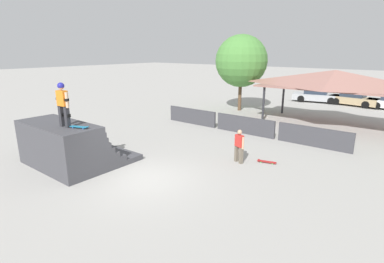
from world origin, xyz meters
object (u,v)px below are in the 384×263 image
(skateboard_on_deck, at_px, (80,127))
(parked_car_silver, at_px, (316,96))
(tree_far_back, at_px, (241,61))
(parked_car_tan, at_px, (354,99))
(skater_on_deck, at_px, (63,102))
(skateboard_on_ground, at_px, (266,162))
(bystander_walking, at_px, (239,144))

(skateboard_on_deck, height_order, parked_car_silver, skateboard_on_deck)
(tree_far_back, bearing_deg, parked_car_tan, 50.01)
(skater_on_deck, height_order, skateboard_on_ground, skater_on_deck)
(bystander_walking, distance_m, parked_car_tan, 19.13)
(bystander_walking, height_order, parked_car_tan, bystander_walking)
(skateboard_on_ground, xyz_separation_m, tree_far_back, (-7.07, 9.97, 3.99))
(skater_on_deck, bearing_deg, parked_car_tan, 71.74)
(skateboard_on_deck, xyz_separation_m, skateboard_on_ground, (5.31, 5.83, -1.95))
(bystander_walking, height_order, tree_far_back, tree_far_back)
(tree_far_back, height_order, parked_car_tan, tree_far_back)
(parked_car_silver, bearing_deg, skater_on_deck, -107.29)
(bystander_walking, bearing_deg, parked_car_tan, -71.59)
(skateboard_on_ground, height_order, parked_car_silver, parked_car_silver)
(parked_car_silver, bearing_deg, skateboard_on_deck, -105.78)
(tree_far_back, relative_size, parked_car_silver, 1.32)
(skater_on_deck, distance_m, parked_car_tan, 25.26)
(bystander_walking, relative_size, tree_far_back, 0.25)
(parked_car_tan, bearing_deg, tree_far_back, -121.75)
(skater_on_deck, height_order, skateboard_on_deck, skater_on_deck)
(parked_car_silver, bearing_deg, tree_far_back, -125.51)
(parked_car_tan, bearing_deg, skater_on_deck, -95.47)
(skateboard_on_deck, bearing_deg, skater_on_deck, 177.67)
(bystander_walking, bearing_deg, parked_car_silver, -61.86)
(bystander_walking, xyz_separation_m, tree_far_back, (-6.06, 10.69, 3.20))
(skateboard_on_ground, distance_m, parked_car_tan, 18.39)
(skater_on_deck, bearing_deg, skateboard_on_ground, 40.82)
(tree_far_back, bearing_deg, skater_on_deck, -86.09)
(skater_on_deck, xyz_separation_m, parked_car_silver, (2.71, 24.35, -2.36))
(parked_car_tan, bearing_deg, parked_car_silver, -170.30)
(bystander_walking, distance_m, parked_car_silver, 19.16)
(skateboard_on_ground, relative_size, parked_car_tan, 0.20)
(tree_far_back, bearing_deg, parked_car_silver, 65.43)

